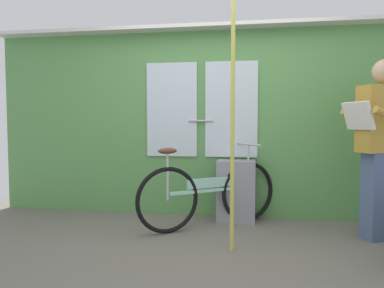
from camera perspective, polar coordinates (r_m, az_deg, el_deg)
The scene contains 6 objects.
ground_plane at distance 3.28m, azimuth 2.36°, elevation -16.68°, with size 6.42×3.96×0.04m, color #666056.
train_door_wall at distance 4.25m, azimuth 4.13°, elevation 4.04°, with size 5.42×0.28×2.20m.
bicycle_near_door at distance 3.83m, azimuth 2.75°, elevation -7.83°, with size 1.36×0.97×0.88m.
passenger_reading_newspaper at distance 3.82m, azimuth 27.77°, elevation -0.17°, with size 0.63×0.57×1.69m.
trash_bin_by_wall at distance 4.09m, azimuth 6.94°, elevation -7.36°, with size 0.42×0.28×0.68m, color gray.
handrail_pole at distance 3.09m, azimuth 6.42°, elevation 2.94°, with size 0.04×0.04×2.16m, color #C6C14C.
Camera 1 is at (0.35, -3.06, 1.11)m, focal length 33.76 mm.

